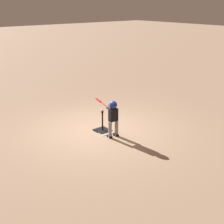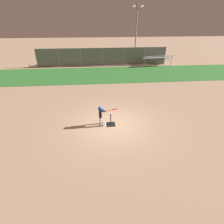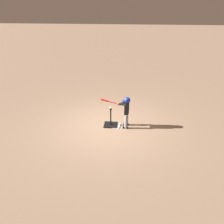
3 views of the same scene
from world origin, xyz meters
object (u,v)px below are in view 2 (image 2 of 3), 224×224
at_px(batting_tee, 111,123).
at_px(baseball, 111,114).
at_px(bleachers_right_center, 52,61).
at_px(batter_child, 101,114).
at_px(bleachers_far_left, 91,60).
at_px(bleachers_left_center, 155,59).

height_order(batting_tee, baseball, baseball).
distance_m(baseball, bleachers_right_center, 15.64).
distance_m(batting_tee, batter_child, 0.86).
bearing_deg(bleachers_far_left, baseball, -84.50).
xyz_separation_m(baseball, bleachers_far_left, (-1.39, 14.43, -0.21)).
bearing_deg(bleachers_left_center, baseball, -116.46).
relative_size(batting_tee, bleachers_left_center, 0.18).
xyz_separation_m(bleachers_far_left, bleachers_left_center, (8.21, -0.73, 0.10)).
height_order(batter_child, baseball, batter_child).
bearing_deg(batting_tee, bleachers_left_center, 63.54).
bearing_deg(batter_child, batting_tee, -2.42).
bearing_deg(batting_tee, baseball, 0.00).
height_order(bleachers_far_left, bleachers_left_center, bleachers_left_center).
relative_size(batter_child, bleachers_left_center, 0.30).
bearing_deg(bleachers_right_center, bleachers_far_left, 0.69).
relative_size(batting_tee, batter_child, 0.59).
distance_m(batter_child, bleachers_far_left, 14.43).
xyz_separation_m(baseball, bleachers_right_center, (-6.17, 14.37, -0.28)).
relative_size(bleachers_far_left, bleachers_left_center, 0.98).
xyz_separation_m(batter_child, bleachers_left_center, (7.36, 13.67, -0.13)).
bearing_deg(baseball, bleachers_left_center, 63.54).
xyz_separation_m(bleachers_right_center, bleachers_far_left, (4.78, 0.06, 0.06)).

